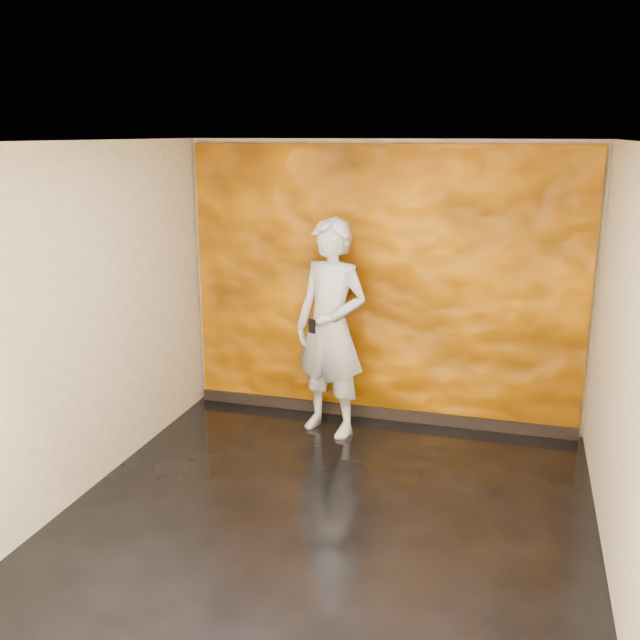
{
  "coord_description": "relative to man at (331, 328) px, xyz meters",
  "views": [
    {
      "loc": [
        1.31,
        -4.83,
        2.86
      ],
      "look_at": [
        -0.43,
        1.23,
        1.2
      ],
      "focal_mm": 40.0,
      "sensor_mm": 36.0,
      "label": 1
    }
  ],
  "objects": [
    {
      "name": "phone",
      "position": [
        -0.11,
        -0.26,
        0.08
      ],
      "size": [
        0.07,
        0.04,
        0.13
      ],
      "primitive_type": "cube",
      "rotation": [
        0.0,
        0.0,
        -0.42
      ],
      "color": "black",
      "rests_on": "man"
    },
    {
      "name": "room",
      "position": [
        0.4,
        -1.49,
        0.35
      ],
      "size": [
        4.02,
        4.02,
        2.81
      ],
      "color": "black",
      "rests_on": "ground"
    },
    {
      "name": "feature_wall",
      "position": [
        0.4,
        0.47,
        0.33
      ],
      "size": [
        3.9,
        0.06,
        2.75
      ],
      "primitive_type": "cube",
      "color": "orange",
      "rests_on": "ground"
    },
    {
      "name": "baseboard",
      "position": [
        0.4,
        0.43,
        -0.99
      ],
      "size": [
        3.9,
        0.04,
        0.12
      ],
      "primitive_type": "cube",
      "color": "black",
      "rests_on": "ground"
    },
    {
      "name": "man",
      "position": [
        0.0,
        0.0,
        0.0
      ],
      "size": [
        0.89,
        0.73,
        2.1
      ],
      "primitive_type": "imported",
      "rotation": [
        0.0,
        0.0,
        -0.34
      ],
      "color": "#9699A5",
      "rests_on": "ground"
    }
  ]
}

